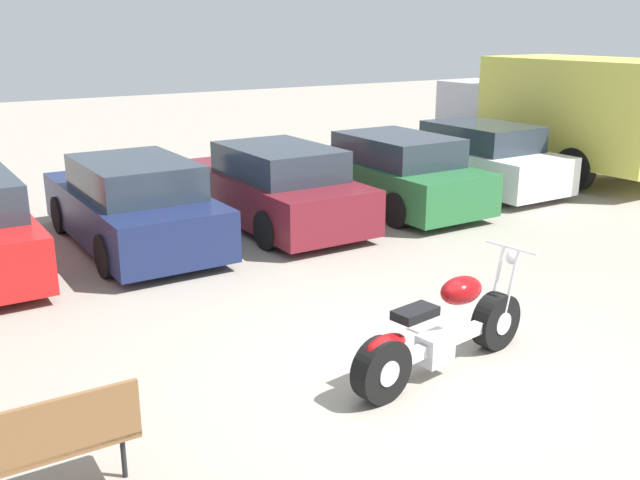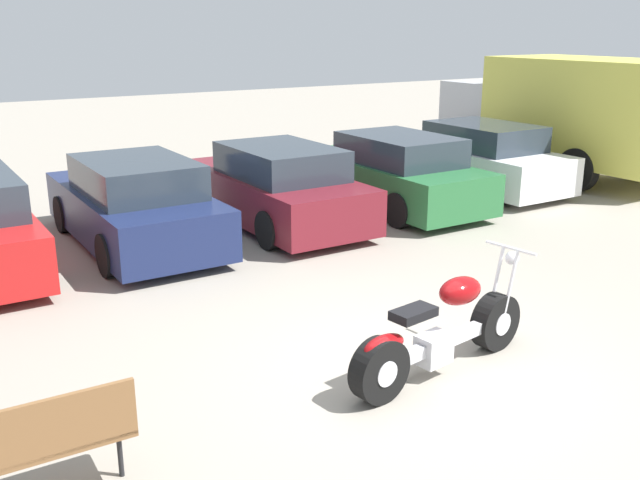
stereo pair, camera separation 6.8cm
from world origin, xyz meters
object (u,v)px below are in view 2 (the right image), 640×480
(delivery_truck, at_px, (569,111))
(parked_car_green, at_px, (393,173))
(parked_car_maroon, at_px, (276,187))
(park_bench, at_px, (28,443))
(parked_car_white, at_px, (476,158))
(motorcycle, at_px, (440,334))
(parked_car_navy, at_px, (134,205))

(delivery_truck, bearing_deg, parked_car_green, -177.25)
(parked_car_maroon, relative_size, delivery_truck, 0.72)
(parked_car_green, relative_size, park_bench, 2.85)
(parked_car_maroon, relative_size, parked_car_white, 1.00)
(motorcycle, bearing_deg, delivery_truck, 33.70)
(park_bench, bearing_deg, delivery_truck, 25.29)
(park_bench, bearing_deg, parked_car_white, 31.20)
(parked_car_green, bearing_deg, parked_car_navy, 178.24)
(motorcycle, xyz_separation_m, park_bench, (-3.83, -0.08, 0.13))
(parked_car_green, distance_m, delivery_truck, 5.20)
(motorcycle, relative_size, park_bench, 1.59)
(parked_car_green, distance_m, parked_car_white, 2.48)
(parked_car_green, height_order, park_bench, parked_car_green)
(park_bench, bearing_deg, parked_car_green, 37.20)
(parked_car_white, distance_m, delivery_truck, 2.79)
(delivery_truck, bearing_deg, parked_car_maroon, -178.79)
(parked_car_green, bearing_deg, parked_car_white, 7.59)
(motorcycle, height_order, parked_car_white, parked_car_white)
(delivery_truck, xyz_separation_m, park_bench, (-12.72, -6.01, -0.92))
(parked_car_navy, xyz_separation_m, park_bench, (-2.67, -5.91, -0.10))
(parked_car_maroon, xyz_separation_m, delivery_truck, (7.59, 0.16, 0.82))
(parked_car_green, bearing_deg, motorcycle, -123.51)
(parked_car_navy, height_order, park_bench, parked_car_navy)
(motorcycle, height_order, park_bench, motorcycle)
(parked_car_maroon, distance_m, delivery_truck, 7.63)
(parked_car_green, relative_size, parked_car_white, 1.00)
(motorcycle, distance_m, delivery_truck, 10.73)
(parked_car_navy, bearing_deg, parked_car_white, 1.37)
(park_bench, bearing_deg, parked_car_navy, 65.73)
(parked_car_maroon, bearing_deg, park_bench, -131.25)
(parked_car_white, bearing_deg, motorcycle, -136.01)
(parked_car_maroon, relative_size, park_bench, 2.85)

